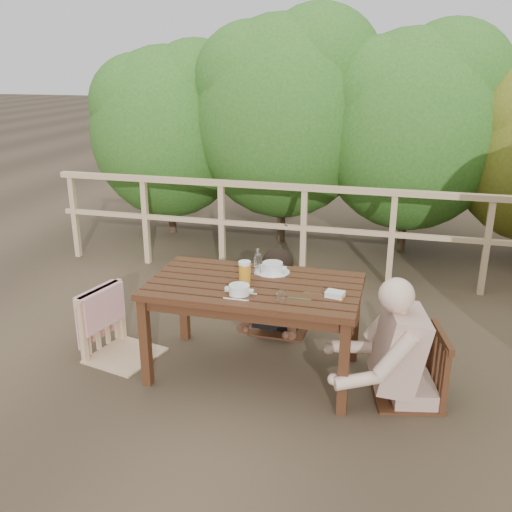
% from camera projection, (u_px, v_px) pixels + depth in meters
% --- Properties ---
extents(ground, '(60.00, 60.00, 0.00)m').
position_uv_depth(ground, '(254.00, 371.00, 4.26)').
color(ground, '#4E3D2B').
rests_on(ground, ground).
extents(table, '(1.51, 0.85, 0.70)m').
position_uv_depth(table, '(254.00, 329.00, 4.14)').
color(table, '#391F10').
rests_on(table, ground).
extents(chair_left, '(0.60, 0.60, 1.00)m').
position_uv_depth(chair_left, '(120.00, 298.00, 4.30)').
color(chair_left, tan).
rests_on(chair_left, ground).
extents(chair_far, '(0.48, 0.48, 0.95)m').
position_uv_depth(chair_far, '(281.00, 277.00, 4.78)').
color(chair_far, '#391F10').
rests_on(chair_far, ground).
extents(chair_right, '(0.55, 0.55, 0.93)m').
position_uv_depth(chair_right, '(412.00, 336.00, 3.78)').
color(chair_right, '#391F10').
rests_on(chair_right, ground).
extents(woman, '(0.48, 0.59, 1.17)m').
position_uv_depth(woman, '(282.00, 264.00, 4.76)').
color(woman, black).
rests_on(woman, ground).
extents(diner_right, '(0.82, 0.72, 1.45)m').
position_uv_depth(diner_right, '(420.00, 301.00, 3.69)').
color(diner_right, tan).
rests_on(diner_right, ground).
extents(railing, '(5.60, 0.10, 1.01)m').
position_uv_depth(railing, '(304.00, 232.00, 5.91)').
color(railing, tan).
rests_on(railing, ground).
extents(hedge_row, '(6.60, 1.60, 3.80)m').
position_uv_depth(hedge_row, '(360.00, 89.00, 6.45)').
color(hedge_row, '#2B571C').
rests_on(hedge_row, ground).
extents(soup_near, '(0.24, 0.24, 0.08)m').
position_uv_depth(soup_near, '(239.00, 291.00, 3.83)').
color(soup_near, silver).
rests_on(soup_near, table).
extents(soup_far, '(0.26, 0.26, 0.09)m').
position_uv_depth(soup_far, '(272.00, 268.00, 4.23)').
color(soup_far, silver).
rests_on(soup_far, table).
extents(beer_glass, '(0.09, 0.09, 0.17)m').
position_uv_depth(beer_glass, '(245.00, 273.00, 4.03)').
color(beer_glass, orange).
rests_on(beer_glass, table).
extents(bottle, '(0.05, 0.05, 0.22)m').
position_uv_depth(bottle, '(258.00, 263.00, 4.14)').
color(bottle, white).
rests_on(bottle, table).
extents(tumbler, '(0.07, 0.07, 0.08)m').
position_uv_depth(tumbler, '(281.00, 297.00, 3.72)').
color(tumbler, silver).
rests_on(tumbler, table).
extents(butter_tub, '(0.14, 0.11, 0.05)m').
position_uv_depth(butter_tub, '(335.00, 295.00, 3.79)').
color(butter_tub, white).
rests_on(butter_tub, table).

